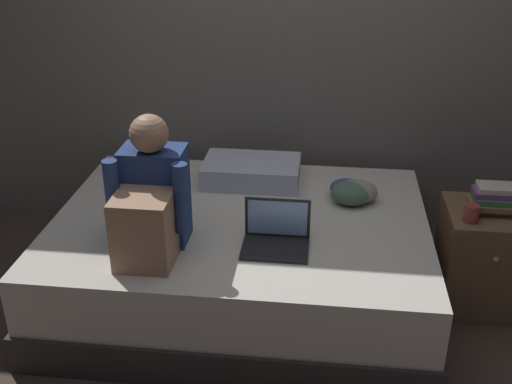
{
  "coord_description": "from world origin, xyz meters",
  "views": [
    {
      "loc": [
        0.22,
        -2.58,
        2.07
      ],
      "look_at": [
        -0.09,
        0.1,
        0.76
      ],
      "focal_mm": 43.75,
      "sensor_mm": 36.0,
      "label": 1
    }
  ],
  "objects": [
    {
      "name": "ground_plane",
      "position": [
        0.0,
        0.0,
        0.0
      ],
      "size": [
        8.0,
        8.0,
        0.0
      ],
      "primitive_type": "plane",
      "color": "#47382D"
    },
    {
      "name": "person_sitting",
      "position": [
        -0.57,
        -0.06,
        0.76
      ],
      "size": [
        0.39,
        0.44,
        0.66
      ],
      "color": "navy",
      "rests_on": "bed"
    },
    {
      "name": "pillow",
      "position": [
        -0.2,
        0.75,
        0.57
      ],
      "size": [
        0.56,
        0.36,
        0.13
      ],
      "primitive_type": "cube",
      "color": "silver",
      "rests_on": "bed"
    },
    {
      "name": "laptop",
      "position": [
        0.01,
        0.03,
        0.56
      ],
      "size": [
        0.32,
        0.23,
        0.22
      ],
      "color": "black",
      "rests_on": "bed"
    },
    {
      "name": "nightstand",
      "position": [
        1.1,
        0.41,
        0.28
      ],
      "size": [
        0.44,
        0.46,
        0.56
      ],
      "color": "brown",
      "rests_on": "ground_plane"
    },
    {
      "name": "wall_back",
      "position": [
        0.0,
        1.2,
        1.35
      ],
      "size": [
        5.6,
        0.1,
        2.7
      ],
      "primitive_type": "cube",
      "color": "slate",
      "rests_on": "ground_plane"
    },
    {
      "name": "book_stack",
      "position": [
        1.1,
        0.41,
        0.63
      ],
      "size": [
        0.24,
        0.17,
        0.14
      ],
      "color": "brown",
      "rests_on": "nightstand"
    },
    {
      "name": "bed",
      "position": [
        -0.2,
        0.3,
        0.25
      ],
      "size": [
        2.0,
        1.5,
        0.51
      ],
      "color": "#332D2B",
      "rests_on": "ground_plane"
    },
    {
      "name": "clothes_pile",
      "position": [
        0.39,
        0.56,
        0.56
      ],
      "size": [
        0.26,
        0.26,
        0.12
      ],
      "color": "gray",
      "rests_on": "bed"
    },
    {
      "name": "mug",
      "position": [
        0.97,
        0.29,
        0.61
      ],
      "size": [
        0.08,
        0.08,
        0.09
      ],
      "primitive_type": "cylinder",
      "color": "#933833",
      "rests_on": "nightstand"
    }
  ]
}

